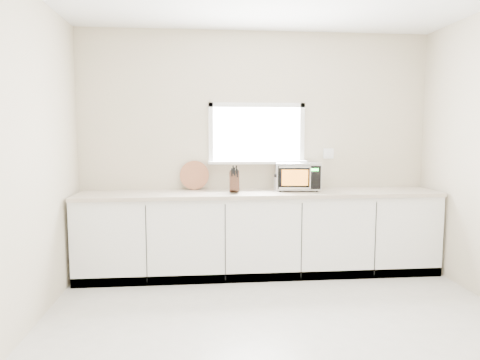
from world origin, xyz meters
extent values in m
plane|color=beige|center=(0.00, 0.00, 0.00)|extent=(4.00, 4.00, 0.00)
cube|color=beige|center=(0.00, 2.00, 1.35)|extent=(4.00, 0.02, 2.70)
cube|color=white|center=(0.00, 1.99, 1.55)|extent=(1.00, 0.02, 0.60)
cube|color=white|center=(0.00, 1.92, 1.23)|extent=(1.12, 0.16, 0.03)
cube|color=white|center=(0.00, 1.97, 1.88)|extent=(1.10, 0.04, 0.05)
cube|color=white|center=(0.00, 1.97, 1.23)|extent=(1.10, 0.04, 0.05)
cube|color=white|center=(-0.53, 1.97, 1.55)|extent=(0.05, 0.04, 0.70)
cube|color=white|center=(0.53, 1.97, 1.55)|extent=(0.05, 0.04, 0.70)
cube|color=white|center=(0.85, 1.99, 1.32)|extent=(0.12, 0.01, 0.12)
cube|color=white|center=(0.00, 1.70, 0.44)|extent=(3.92, 0.60, 0.88)
cube|color=#BBAB9A|center=(0.00, 1.69, 0.90)|extent=(3.92, 0.64, 0.04)
cylinder|color=black|center=(0.22, 1.68, 0.93)|extent=(0.02, 0.02, 0.01)
cylinder|color=black|center=(0.25, 1.97, 0.93)|extent=(0.02, 0.02, 0.01)
cylinder|color=black|center=(0.62, 1.64, 0.93)|extent=(0.02, 0.02, 0.01)
cylinder|color=black|center=(0.66, 1.93, 0.93)|extent=(0.02, 0.02, 0.01)
cube|color=#B1B4B9|center=(0.44, 1.81, 1.08)|extent=(0.52, 0.42, 0.29)
cube|color=black|center=(0.42, 1.62, 1.08)|extent=(0.46, 0.06, 0.25)
cube|color=orange|center=(0.37, 1.62, 1.08)|extent=(0.28, 0.04, 0.17)
cylinder|color=silver|center=(0.53, 1.58, 1.08)|extent=(0.02, 0.02, 0.22)
cube|color=black|center=(0.58, 1.60, 1.08)|extent=(0.12, 0.02, 0.25)
cube|color=#19FF33|center=(0.58, 1.59, 1.17)|extent=(0.08, 0.01, 0.03)
cube|color=silver|center=(0.44, 1.81, 1.23)|extent=(0.52, 0.42, 0.01)
cube|color=#452418|center=(-0.29, 1.64, 1.04)|extent=(0.10, 0.21, 0.25)
cube|color=black|center=(-0.32, 1.59, 1.14)|extent=(0.01, 0.04, 0.09)
cube|color=black|center=(-0.29, 1.59, 1.15)|extent=(0.01, 0.04, 0.09)
cube|color=black|center=(-0.26, 1.59, 1.13)|extent=(0.01, 0.04, 0.09)
cube|color=black|center=(-0.30, 1.59, 1.17)|extent=(0.01, 0.04, 0.09)
cube|color=black|center=(-0.27, 1.59, 1.17)|extent=(0.01, 0.04, 0.09)
cylinder|color=#A56540|center=(-0.72, 1.94, 1.08)|extent=(0.33, 0.08, 0.33)
cylinder|color=#B1B4B9|center=(0.22, 1.74, 1.00)|extent=(0.11, 0.11, 0.15)
cylinder|color=black|center=(0.22, 1.74, 1.09)|extent=(0.11, 0.11, 0.04)
camera|label=1|loc=(-0.65, -2.89, 1.55)|focal=32.00mm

